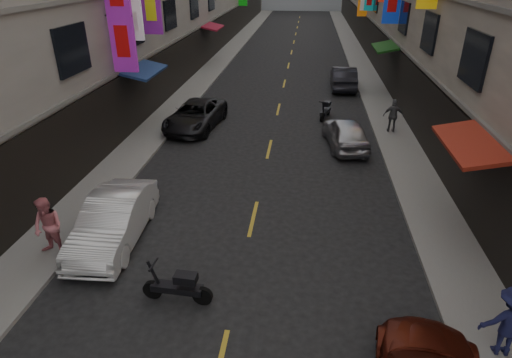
% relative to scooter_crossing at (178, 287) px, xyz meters
% --- Properties ---
extents(sidewalk_left, '(2.00, 90.00, 0.12)m').
position_rel_scooter_crossing_xyz_m(sidewalk_left, '(-4.63, 28.08, -0.38)').
color(sidewalk_left, slate).
rests_on(sidewalk_left, ground).
extents(sidewalk_right, '(2.00, 90.00, 0.12)m').
position_rel_scooter_crossing_xyz_m(sidewalk_right, '(7.37, 28.08, -0.38)').
color(sidewalk_right, slate).
rests_on(sidewalk_right, ground).
extents(street_awnings, '(13.99, 35.20, 0.41)m').
position_rel_scooter_crossing_xyz_m(street_awnings, '(0.11, 12.08, 2.56)').
color(street_awnings, '#165421').
rests_on(street_awnings, ground).
extents(lane_markings, '(0.12, 80.20, 0.01)m').
position_rel_scooter_crossing_xyz_m(lane_markings, '(1.37, 25.08, -0.44)').
color(lane_markings, gold).
rests_on(lane_markings, ground).
extents(scooter_crossing, '(1.80, 0.50, 1.14)m').
position_rel_scooter_crossing_xyz_m(scooter_crossing, '(0.00, 0.00, 0.00)').
color(scooter_crossing, black).
rests_on(scooter_crossing, ground).
extents(scooter_far_right, '(0.73, 1.76, 1.14)m').
position_rel_scooter_crossing_xyz_m(scooter_far_right, '(4.03, 14.80, 0.00)').
color(scooter_far_right, black).
rests_on(scooter_far_right, ground).
extents(car_left_mid, '(1.74, 4.43, 1.44)m').
position_rel_scooter_crossing_xyz_m(car_left_mid, '(-2.63, 2.35, 0.28)').
color(car_left_mid, silver).
rests_on(car_left_mid, ground).
extents(car_left_far, '(2.73, 5.00, 1.33)m').
position_rel_scooter_crossing_xyz_m(car_left_far, '(-2.63, 12.48, 0.22)').
color(car_left_far, black).
rests_on(car_left_far, ground).
extents(car_right_mid, '(2.18, 4.18, 1.36)m').
position_rel_scooter_crossing_xyz_m(car_right_mid, '(4.80, 10.78, 0.24)').
color(car_right_mid, '#B2B1B6').
rests_on(car_right_mid, ground).
extents(car_right_far, '(1.57, 4.47, 1.47)m').
position_rel_scooter_crossing_xyz_m(car_right_far, '(5.37, 21.23, 0.29)').
color(car_right_far, '#24232B').
rests_on(car_right_far, ground).
extents(pedestrian_lfar, '(0.99, 0.80, 1.79)m').
position_rel_scooter_crossing_xyz_m(pedestrian_lfar, '(-4.05, 1.34, 0.57)').
color(pedestrian_lfar, '#C86A72').
rests_on(pedestrian_lfar, sidewalk_left).
extents(pedestrian_rnear, '(1.09, 0.57, 1.69)m').
position_rel_scooter_crossing_xyz_m(pedestrian_rnear, '(7.31, -0.82, 0.52)').
color(pedestrian_rnear, '#16173C').
rests_on(pedestrian_rnear, sidewalk_right).
extents(pedestrian_rfar, '(0.99, 0.60, 1.64)m').
position_rel_scooter_crossing_xyz_m(pedestrian_rfar, '(7.21, 12.72, 0.50)').
color(pedestrian_rfar, '#58585B').
rests_on(pedestrian_rfar, sidewalk_right).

